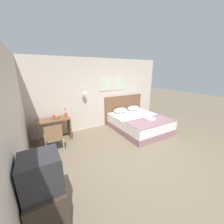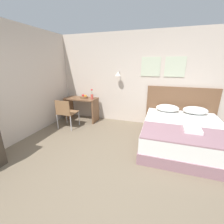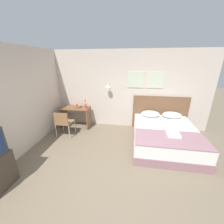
{
  "view_description": "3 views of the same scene",
  "coord_description": "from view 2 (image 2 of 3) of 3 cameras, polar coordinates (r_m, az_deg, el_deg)",
  "views": [
    {
      "loc": [
        -2.1,
        -2.09,
        2.22
      ],
      "look_at": [
        0.17,
        1.86,
        0.83
      ],
      "focal_mm": 22.0,
      "sensor_mm": 36.0,
      "label": 1
    },
    {
      "loc": [
        0.69,
        -1.74,
        1.78
      ],
      "look_at": [
        -0.38,
        1.5,
        0.68
      ],
      "focal_mm": 24.0,
      "sensor_mm": 36.0,
      "label": 2
    },
    {
      "loc": [
        0.31,
        -1.96,
        2.26
      ],
      "look_at": [
        -0.23,
        1.41,
        1.0
      ],
      "focal_mm": 22.0,
      "sensor_mm": 36.0,
      "label": 3
    }
  ],
  "objects": [
    {
      "name": "bed",
      "position": [
        3.75,
        25.23,
        -7.73
      ],
      "size": [
        1.72,
        2.06,
        0.53
      ],
      "color": "gray",
      "rests_on": "ground_plane"
    },
    {
      "name": "desk_chair",
      "position": [
        4.39,
        -17.26,
        0.2
      ],
      "size": [
        0.48,
        0.48,
        0.84
      ],
      "color": "#8E6642",
      "rests_on": "ground_plane"
    },
    {
      "name": "folded_towel_near_foot",
      "position": [
        3.23,
        28.33,
        -6.03
      ],
      "size": [
        0.31,
        0.28,
        0.06
      ],
      "color": "white",
      "rests_on": "throw_blanket"
    },
    {
      "name": "headboard",
      "position": [
        4.64,
        24.43,
        1.41
      ],
      "size": [
        1.84,
        0.06,
        1.17
      ],
      "color": "brown",
      "rests_on": "ground_plane"
    },
    {
      "name": "pillow_left",
      "position": [
        4.35,
        20.38,
        1.44
      ],
      "size": [
        0.6,
        0.37,
        0.2
      ],
      "color": "white",
      "rests_on": "bed"
    },
    {
      "name": "wall_back",
      "position": [
        4.58,
        9.83,
        12.05
      ],
      "size": [
        5.67,
        0.31,
        2.65
      ],
      "color": "beige",
      "rests_on": "ground_plane"
    },
    {
      "name": "flower_vase",
      "position": [
        4.62,
        -7.64,
        6.17
      ],
      "size": [
        0.08,
        0.08,
        0.32
      ],
      "color": "#D14C42",
      "rests_on": "desk"
    },
    {
      "name": "pillow_right",
      "position": [
        4.43,
        29.14,
        0.56
      ],
      "size": [
        0.6,
        0.37,
        0.2
      ],
      "color": "white",
      "rests_on": "bed"
    },
    {
      "name": "desk",
      "position": [
        4.92,
        -11.51,
        2.53
      ],
      "size": [
        1.0,
        0.51,
        0.74
      ],
      "color": "brown",
      "rests_on": "ground_plane"
    },
    {
      "name": "fruit_bowl",
      "position": [
        4.83,
        -10.56,
        5.7
      ],
      "size": [
        0.24,
        0.24,
        0.12
      ],
      "color": "brown",
      "rests_on": "desk"
    },
    {
      "name": "throw_blanket",
      "position": [
        3.1,
        27.05,
        -7.65
      ],
      "size": [
        1.67,
        0.82,
        0.02
      ],
      "color": "gray",
      "rests_on": "bed"
    },
    {
      "name": "ground_plane",
      "position": [
        2.58,
        -2.68,
        -25.71
      ],
      "size": [
        24.0,
        24.0,
        0.0
      ],
      "primitive_type": "plane",
      "color": "#756651"
    }
  ]
}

